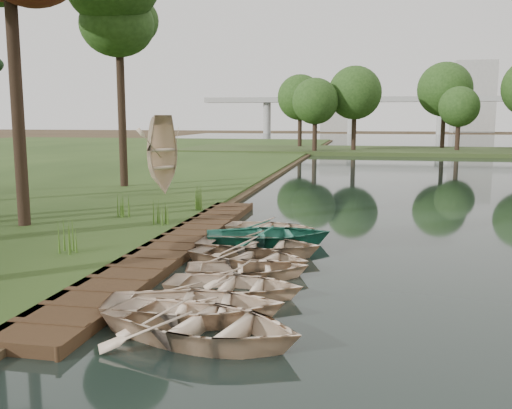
% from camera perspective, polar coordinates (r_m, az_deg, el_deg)
% --- Properties ---
extents(ground, '(300.00, 300.00, 0.00)m').
position_cam_1_polar(ground, '(17.09, -3.01, -4.93)').
color(ground, '#3D2F1D').
extents(boardwalk, '(1.60, 16.00, 0.30)m').
position_cam_1_polar(boardwalk, '(17.51, -8.12, -4.17)').
color(boardwalk, '#372515').
rests_on(boardwalk, ground).
extents(peninsula, '(50.00, 14.00, 0.45)m').
position_cam_1_polar(peninsula, '(66.32, 14.56, 5.19)').
color(peninsula, '#32431D').
rests_on(peninsula, ground).
extents(far_trees, '(45.60, 5.60, 8.80)m').
position_cam_1_polar(far_trees, '(66.14, 11.84, 10.65)').
color(far_trees, black).
rests_on(far_trees, peninsula).
extents(bridge, '(95.90, 4.00, 8.60)m').
position_cam_1_polar(bridge, '(136.38, 14.80, 9.76)').
color(bridge, '#A5A5A0').
rests_on(bridge, ground).
extents(building_a, '(10.00, 8.00, 18.00)m').
position_cam_1_polar(building_a, '(158.31, 20.88, 10.00)').
color(building_a, '#A5A5A0').
rests_on(building_a, ground).
extents(building_b, '(8.00, 8.00, 12.00)m').
position_cam_1_polar(building_b, '(161.36, 8.01, 9.38)').
color(building_b, '#A5A5A0').
rests_on(building_b, ground).
extents(rowboat_0, '(4.34, 3.55, 0.79)m').
position_cam_1_polar(rowboat_0, '(10.48, -5.38, -11.36)').
color(rowboat_0, beige).
rests_on(rowboat_0, water).
extents(rowboat_1, '(3.90, 3.04, 0.74)m').
position_cam_1_polar(rowboat_1, '(11.51, -6.13, -9.64)').
color(rowboat_1, beige).
rests_on(rowboat_1, water).
extents(rowboat_2, '(3.14, 2.26, 0.65)m').
position_cam_1_polar(rowboat_2, '(12.88, -2.21, -7.80)').
color(rowboat_2, beige).
rests_on(rowboat_2, water).
extents(rowboat_3, '(3.50, 2.85, 0.64)m').
position_cam_1_polar(rowboat_3, '(14.30, -0.81, -6.13)').
color(rowboat_3, beige).
rests_on(rowboat_3, water).
extents(rowboat_4, '(3.94, 3.28, 0.70)m').
position_cam_1_polar(rowboat_4, '(15.33, -0.65, -4.98)').
color(rowboat_4, beige).
rests_on(rowboat_4, water).
extents(rowboat_5, '(3.68, 2.68, 0.75)m').
position_cam_1_polar(rowboat_5, '(16.57, 0.25, -3.85)').
color(rowboat_5, beige).
rests_on(rowboat_5, water).
extents(rowboat_6, '(4.52, 3.76, 0.81)m').
position_cam_1_polar(rowboat_6, '(17.83, 1.34, -2.85)').
color(rowboat_6, '#328B71').
rests_on(rowboat_6, water).
extents(rowboat_7, '(3.25, 2.46, 0.63)m').
position_cam_1_polar(rowboat_7, '(19.49, 1.46, -2.11)').
color(rowboat_7, beige).
rests_on(rowboat_7, water).
extents(stored_rowboat, '(4.65, 4.18, 0.79)m').
position_cam_1_polar(stored_rowboat, '(28.18, -9.25, 1.83)').
color(stored_rowboat, beige).
rests_on(stored_rowboat, bank).
extents(tree_6, '(4.47, 4.47, 11.07)m').
position_cam_1_polar(tree_6, '(32.25, -13.61, 18.04)').
color(tree_6, black).
rests_on(tree_6, bank).
extents(reeds_0, '(0.60, 0.60, 0.89)m').
position_cam_1_polar(reeds_0, '(16.67, -18.35, -3.10)').
color(reeds_0, '#3F661E').
rests_on(reeds_0, bank).
extents(reeds_1, '(0.60, 0.60, 0.89)m').
position_cam_1_polar(reeds_1, '(21.97, -13.25, -0.10)').
color(reeds_1, '#3F661E').
rests_on(reeds_1, bank).
extents(reeds_2, '(0.60, 0.60, 0.87)m').
position_cam_1_polar(reeds_2, '(20.21, -9.55, -0.77)').
color(reeds_2, '#3F661E').
rests_on(reeds_2, bank).
extents(reeds_3, '(0.60, 0.60, 1.03)m').
position_cam_1_polar(reeds_3, '(23.18, -5.73, 0.72)').
color(reeds_3, '#3F661E').
rests_on(reeds_3, bank).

